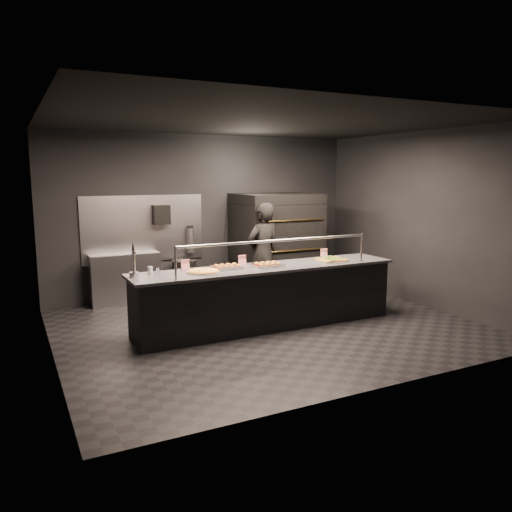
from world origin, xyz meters
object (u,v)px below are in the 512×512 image
round_pizza (204,271)px  worker (263,254)px  fire_extinguisher (191,240)px  slider_tray_b (267,265)px  trash_bin (184,280)px  prep_shelf (125,279)px  service_counter (267,296)px  square_pizza (331,260)px  beer_tap (134,267)px  towel_dispenser (161,215)px  pizza_oven (276,243)px  slider_tray_a (227,267)px

round_pizza → worker: bearing=38.2°
fire_extinguisher → slider_tray_b: fire_extinguisher is taller
trash_bin → worker: 1.57m
prep_shelf → worker: bearing=-26.3°
service_counter → fire_extinguisher: 2.50m
round_pizza → worker: (1.59, 1.25, -0.04)m
square_pizza → worker: (-0.55, 1.27, -0.05)m
beer_tap → trash_bin: beer_tap is taller
fire_extinguisher → worker: (0.93, -1.16, -0.17)m
towel_dispenser → trash_bin: size_ratio=0.48×
beer_tap → service_counter: bearing=-2.2°
service_counter → fire_extinguisher: size_ratio=8.12×
square_pizza → pizza_oven: bearing=87.9°
pizza_oven → towel_dispenser: bearing=166.9°
fire_extinguisher → service_counter: bearing=-81.7°
fire_extinguisher → beer_tap: beer_tap is taller
fire_extinguisher → slider_tray_b: bearing=-81.7°
prep_shelf → towel_dispenser: size_ratio=3.43×
beer_tap → trash_bin: (1.39, 2.11, -0.70)m
round_pizza → fire_extinguisher: bearing=74.7°
pizza_oven → square_pizza: (-0.07, -1.92, -0.03)m
beer_tap → round_pizza: beer_tap is taller
service_counter → beer_tap: size_ratio=8.40×
round_pizza → worker: size_ratio=0.28×
pizza_oven → slider_tray_b: pizza_oven is taller
service_counter → slider_tray_b: 0.48m
slider_tray_b → square_pizza: slider_tray_b is taller
prep_shelf → slider_tray_b: (1.60, -2.32, 0.50)m
beer_tap → slider_tray_a: size_ratio=1.05×
round_pizza → prep_shelf: bearing=104.3°
towel_dispenser → round_pizza: towel_dispenser is taller
service_counter → prep_shelf: (-1.60, 2.32, -0.01)m
prep_shelf → beer_tap: beer_tap is taller
fire_extinguisher → square_pizza: bearing=-58.6°
slider_tray_a → worker: size_ratio=0.26×
round_pizza → slider_tray_a: size_ratio=1.06×
round_pizza → trash_bin: bearing=78.4°
towel_dispenser → fire_extinguisher: towel_dispenser is taller
beer_tap → worker: size_ratio=0.27×
fire_extinguisher → square_pizza: (1.48, -2.42, -0.12)m
trash_bin → worker: size_ratio=0.40×
towel_dispenser → fire_extinguisher: bearing=1.0°
round_pizza → trash_bin: 2.30m
service_counter → pizza_oven: size_ratio=2.15×
pizza_oven → round_pizza: size_ratio=3.89×
slider_tray_b → worker: (0.58, 1.25, -0.05)m
towel_dispenser → slider_tray_a: 2.38m
pizza_oven → worker: size_ratio=1.07×
slider_tray_a → slider_tray_b: slider_tray_b is taller
towel_dispenser → service_counter: bearing=-69.4°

